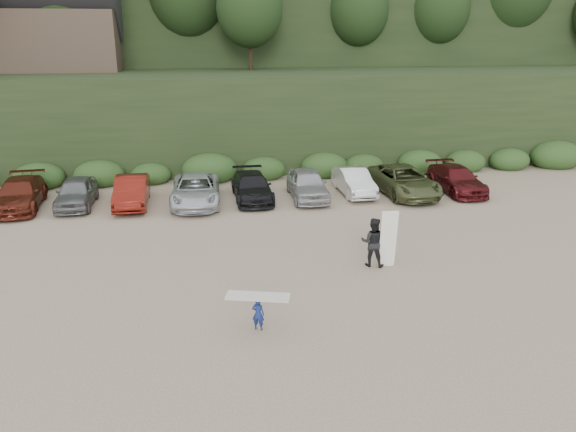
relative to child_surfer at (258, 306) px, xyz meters
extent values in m
plane|color=tan|center=(1.43, 3.83, -0.78)|extent=(120.00, 120.00, 0.00)
cube|color=black|center=(1.43, 25.83, 2.22)|extent=(80.00, 14.00, 6.00)
cube|color=black|center=(1.43, 43.83, 7.22)|extent=(90.00, 30.00, 16.00)
cube|color=#2B491E|center=(0.88, 18.33, -0.18)|extent=(46.20, 2.00, 1.20)
cube|color=brown|center=(-10.57, 27.83, 7.22)|extent=(8.00, 6.00, 4.00)
imported|color=#5C2115|center=(-10.60, 14.22, -0.03)|extent=(2.45, 5.27, 1.49)
imported|color=slate|center=(-7.82, 14.13, -0.03)|extent=(1.77, 4.36, 1.48)
imported|color=maroon|center=(-5.03, 13.83, -0.02)|extent=(1.66, 4.60, 1.51)
imported|color=silver|center=(-1.76, 13.54, -0.04)|extent=(2.65, 5.42, 1.48)
imported|color=black|center=(1.22, 13.87, -0.08)|extent=(2.05, 4.86, 1.40)
imported|color=#ABABB0|center=(4.20, 13.65, 0.02)|extent=(1.97, 4.70, 1.59)
imported|color=silver|center=(6.91, 14.06, -0.07)|extent=(1.63, 4.34, 1.42)
imported|color=#515933|center=(9.60, 13.56, 0.00)|extent=(3.04, 5.80, 1.56)
imported|color=#501215|center=(12.73, 13.60, -0.07)|extent=(2.08, 4.93, 1.42)
imported|color=navy|center=(0.00, 0.00, -0.26)|extent=(0.45, 0.38, 1.04)
cube|color=beige|center=(0.00, 0.00, 0.33)|extent=(1.97, 1.01, 0.08)
imported|color=black|center=(4.87, 4.18, 0.19)|extent=(1.14, 1.03, 1.93)
cube|color=white|center=(5.39, 3.96, 0.36)|extent=(0.65, 0.35, 2.27)
camera|label=1|loc=(-1.55, -15.04, 7.80)|focal=35.00mm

